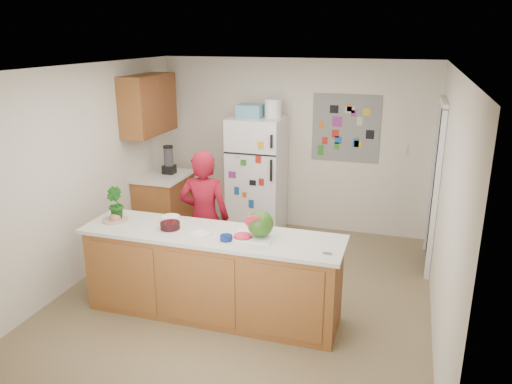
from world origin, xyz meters
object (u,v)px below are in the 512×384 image
(watermelon, at_px, (260,224))
(refrigerator, at_px, (257,176))
(cherry_bowl, at_px, (170,225))
(person, at_px, (204,218))

(watermelon, bearing_deg, refrigerator, 107.90)
(cherry_bowl, bearing_deg, person, 83.34)
(watermelon, height_order, cherry_bowl, watermelon)
(watermelon, xyz_separation_m, cherry_bowl, (-0.95, -0.06, -0.11))
(person, relative_size, watermelon, 6.20)
(refrigerator, bearing_deg, cherry_bowl, -94.44)
(person, distance_m, watermelon, 1.11)
(refrigerator, relative_size, watermelon, 6.62)
(person, height_order, cherry_bowl, person)
(watermelon, relative_size, cherry_bowl, 1.28)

